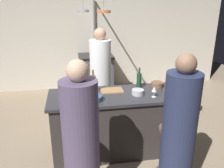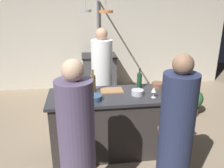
{
  "view_description": "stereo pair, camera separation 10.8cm",
  "coord_description": "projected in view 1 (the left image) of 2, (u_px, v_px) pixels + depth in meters",
  "views": [
    {
      "loc": [
        -0.53,
        -3.02,
        2.17
      ],
      "look_at": [
        0.0,
        0.15,
        1.0
      ],
      "focal_mm": 38.6,
      "sensor_mm": 36.0,
      "label": 1
    },
    {
      "loc": [
        -0.43,
        -3.04,
        2.17
      ],
      "look_at": [
        0.0,
        0.15,
        1.0
      ],
      "focal_mm": 38.6,
      "sensor_mm": 36.0,
      "label": 2
    }
  ],
  "objects": [
    {
      "name": "ground_plane",
      "position": [
        114.0,
        150.0,
        3.63
      ],
      "size": [
        9.0,
        9.0,
        0.0
      ],
      "primitive_type": "plane",
      "color": "gray"
    },
    {
      "name": "back_wall",
      "position": [
        94.0,
        35.0,
        5.82
      ],
      "size": [
        6.4,
        0.16,
        2.6
      ],
      "primitive_type": "cube",
      "color": "beige",
      "rests_on": "ground_plane"
    },
    {
      "name": "kitchen_island",
      "position": [
        114.0,
        123.0,
        3.47
      ],
      "size": [
        1.8,
        0.72,
        0.9
      ],
      "color": "#332D2B",
      "rests_on": "ground_plane"
    },
    {
      "name": "stove_range",
      "position": [
        96.0,
        73.0,
        5.74
      ],
      "size": [
        0.8,
        0.64,
        0.89
      ],
      "color": "#47474C",
      "rests_on": "ground_plane"
    },
    {
      "name": "chef",
      "position": [
        101.0,
        81.0,
        4.19
      ],
      "size": [
        0.36,
        0.36,
        1.7
      ],
      "color": "white",
      "rests_on": "ground_plane"
    },
    {
      "name": "bar_stool_left",
      "position": [
        78.0,
        158.0,
        2.84
      ],
      "size": [
        0.28,
        0.28,
        0.68
      ],
      "color": "#4C4C51",
      "rests_on": "ground_plane"
    },
    {
      "name": "guest_left",
      "position": [
        81.0,
        149.0,
        2.34
      ],
      "size": [
        0.35,
        0.35,
        1.67
      ],
      "color": "#594C6B",
      "rests_on": "ground_plane"
    },
    {
      "name": "bar_stool_right",
      "position": [
        168.0,
        149.0,
        3.01
      ],
      "size": [
        0.28,
        0.28,
        0.68
      ],
      "color": "#4C4C51",
      "rests_on": "ground_plane"
    },
    {
      "name": "guest_right",
      "position": [
        178.0,
        137.0,
        2.53
      ],
      "size": [
        0.35,
        0.35,
        1.68
      ],
      "color": "#262D4C",
      "rests_on": "ground_plane"
    },
    {
      "name": "overhead_pot_rack",
      "position": [
        95.0,
        24.0,
        4.89
      ],
      "size": [
        0.57,
        1.54,
        2.17
      ],
      "color": "gray",
      "rests_on": "ground_plane"
    },
    {
      "name": "potted_plant",
      "position": [
        191.0,
        99.0,
        4.65
      ],
      "size": [
        0.36,
        0.36,
        0.52
      ],
      "color": "brown",
      "rests_on": "ground_plane"
    },
    {
      "name": "cutting_board",
      "position": [
        112.0,
        90.0,
        3.44
      ],
      "size": [
        0.32,
        0.22,
        0.02
      ],
      "primitive_type": "cube",
      "color": "#997047",
      "rests_on": "kitchen_island"
    },
    {
      "name": "pepper_mill",
      "position": [
        138.0,
        79.0,
        3.6
      ],
      "size": [
        0.05,
        0.05,
        0.21
      ],
      "primitive_type": "cylinder",
      "color": "#382319",
      "rests_on": "kitchen_island"
    },
    {
      "name": "wine_bottle_green",
      "position": [
        139.0,
        80.0,
        3.52
      ],
      "size": [
        0.07,
        0.07,
        0.31
      ],
      "color": "#193D23",
      "rests_on": "kitchen_island"
    },
    {
      "name": "wine_bottle_rose",
      "position": [
        80.0,
        88.0,
        3.2
      ],
      "size": [
        0.07,
        0.07,
        0.32
      ],
      "color": "#B78C8E",
      "rests_on": "kitchen_island"
    },
    {
      "name": "wine_bottle_white",
      "position": [
        174.0,
        88.0,
        3.22
      ],
      "size": [
        0.07,
        0.07,
        0.31
      ],
      "color": "gray",
      "rests_on": "kitchen_island"
    },
    {
      "name": "wine_bottle_amber",
      "position": [
        93.0,
        84.0,
        3.35
      ],
      "size": [
        0.07,
        0.07,
        0.33
      ],
      "color": "brown",
      "rests_on": "kitchen_island"
    },
    {
      "name": "wine_bottle_red",
      "position": [
        82.0,
        82.0,
        3.45
      ],
      "size": [
        0.07,
        0.07,
        0.31
      ],
      "color": "#143319",
      "rests_on": "kitchen_island"
    },
    {
      "name": "wine_glass_near_right_guest",
      "position": [
        67.0,
        90.0,
        3.21
      ],
      "size": [
        0.07,
        0.07,
        0.15
      ],
      "color": "silver",
      "rests_on": "kitchen_island"
    },
    {
      "name": "wine_glass_by_chef",
      "position": [
        154.0,
        90.0,
        3.2
      ],
      "size": [
        0.07,
        0.07,
        0.15
      ],
      "color": "silver",
      "rests_on": "kitchen_island"
    },
    {
      "name": "mixing_bowl_blue",
      "position": [
        95.0,
        98.0,
        3.12
      ],
      "size": [
        0.21,
        0.21,
        0.07
      ],
      "primitive_type": "cylinder",
      "color": "#334C6B",
      "rests_on": "kitchen_island"
    },
    {
      "name": "mixing_bowl_steel",
      "position": [
        138.0,
        92.0,
        3.31
      ],
      "size": [
        0.17,
        0.17,
        0.07
      ],
      "primitive_type": "cylinder",
      "color": "#B7B7BC",
      "rests_on": "kitchen_island"
    },
    {
      "name": "mixing_bowl_wooden",
      "position": [
        157.0,
        85.0,
        3.58
      ],
      "size": [
        0.18,
        0.18,
        0.08
      ],
      "primitive_type": "cylinder",
      "color": "brown",
      "rests_on": "kitchen_island"
    }
  ]
}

